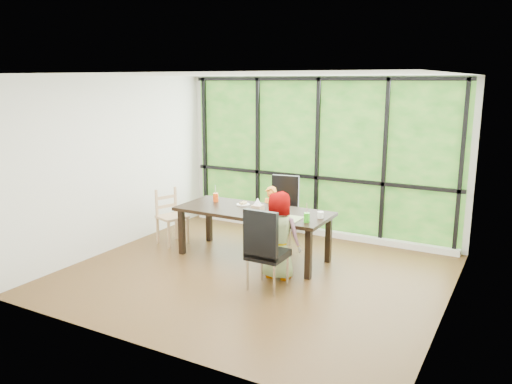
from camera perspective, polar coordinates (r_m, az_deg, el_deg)
ground at (r=7.12m, az=-0.16°, el=-9.22°), size 5.00×5.00×0.00m
back_wall at (r=8.74m, az=7.02°, el=3.95°), size 5.00×0.00×5.00m
foliage_backdrop at (r=8.73m, az=6.97°, el=3.94°), size 4.80×0.02×2.65m
window_mullions at (r=8.69m, az=6.87°, el=3.90°), size 4.80×0.06×2.65m
window_sill at (r=8.94m, az=6.56°, el=-4.40°), size 4.80×0.12×0.10m
dining_table at (r=7.63m, az=-0.30°, el=-4.74°), size 2.36×1.08×0.75m
chair_window_leather at (r=8.39m, az=2.95°, el=-1.98°), size 0.54×0.54×1.08m
chair_interior_leather at (r=6.48m, az=1.34°, el=-6.37°), size 0.46×0.46×1.08m
chair_end_beech at (r=8.38m, az=-9.40°, el=-2.78°), size 0.52×0.53×0.90m
child_toddler at (r=8.07m, az=1.67°, el=-2.85°), size 0.40×0.29×1.00m
child_older at (r=6.81m, az=2.55°, el=-4.89°), size 0.61×0.42×1.20m
placemat at (r=7.09m, az=3.22°, el=-2.91°), size 0.47×0.34×0.01m
plate_far at (r=7.82m, az=-1.46°, el=-1.40°), size 0.20×0.20×0.01m
plate_near at (r=7.07m, az=3.06°, el=-2.92°), size 0.21×0.21×0.01m
orange_cup at (r=8.04m, az=-4.55°, el=-0.61°), size 0.09×0.09×0.13m
green_cup at (r=6.89m, az=5.73°, el=-2.88°), size 0.08×0.08×0.13m
white_mug at (r=7.12m, az=7.26°, el=-2.58°), size 0.09×0.09×0.09m
tissue_box at (r=7.29m, az=0.18°, el=-1.97°), size 0.15×0.15×0.13m
crepe_rolls_far at (r=7.81m, az=-1.46°, el=-1.23°), size 0.10×0.12×0.04m
crepe_rolls_near at (r=7.06m, az=3.06°, el=-2.73°), size 0.10×0.12×0.04m
straw_white at (r=8.02m, az=-4.56°, el=0.14°), size 0.01×0.04×0.20m
straw_pink at (r=6.86m, az=5.75°, el=-2.04°), size 0.01×0.04×0.20m
tissue at (r=7.26m, az=0.18°, el=-1.06°), size 0.12×0.12×0.11m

